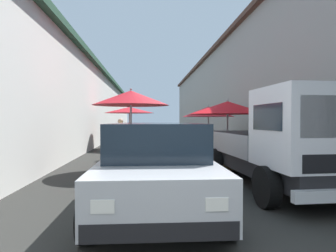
# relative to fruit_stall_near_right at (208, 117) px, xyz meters

# --- Properties ---
(ground) EXTENTS (90.00, 90.00, 0.00)m
(ground) POSITION_rel_fruit_stall_near_right_xyz_m (1.34, 1.92, -1.63)
(ground) COLOR #282826
(building_left_whitewash) EXTENTS (49.80, 7.50, 4.66)m
(building_left_whitewash) POSITION_rel_fruit_stall_near_right_xyz_m (3.59, 9.15, 0.71)
(building_left_whitewash) COLOR silver
(building_left_whitewash) RESTS_ON ground
(building_right_concrete) EXTENTS (49.80, 7.50, 6.55)m
(building_right_concrete) POSITION_rel_fruit_stall_near_right_xyz_m (3.59, -5.30, 1.65)
(building_right_concrete) COLOR gray
(building_right_concrete) RESTS_ON ground
(fruit_stall_near_right) EXTENTS (2.44, 2.44, 2.21)m
(fruit_stall_near_right) POSITION_rel_fruit_stall_near_right_xyz_m (0.00, 0.00, 0.00)
(fruit_stall_near_right) COLOR #9E9EA3
(fruit_stall_near_right) RESTS_ON ground
(fruit_stall_mid_lane) EXTENTS (2.23, 2.23, 2.44)m
(fruit_stall_mid_lane) POSITION_rel_fruit_stall_near_right_xyz_m (-4.99, 3.34, 0.21)
(fruit_stall_mid_lane) COLOR #9E9EA3
(fruit_stall_mid_lane) RESTS_ON ground
(fruit_stall_near_left) EXTENTS (2.43, 2.43, 2.17)m
(fruit_stall_near_left) POSITION_rel_fruit_stall_near_right_xyz_m (-4.52, 0.38, 0.07)
(fruit_stall_near_left) COLOR #9E9EA3
(fruit_stall_near_left) RESTS_ON ground
(fruit_stall_far_left) EXTENTS (2.59, 2.59, 2.26)m
(fruit_stall_far_left) POSITION_rel_fruit_stall_near_right_xyz_m (1.85, 3.84, 0.04)
(fruit_stall_far_left) COLOR #9E9EA3
(fruit_stall_far_left) RESTS_ON ground
(hatchback_car) EXTENTS (3.92, 1.94, 1.45)m
(hatchback_car) POSITION_rel_fruit_stall_near_right_xyz_m (-8.59, 2.74, -0.89)
(hatchback_car) COLOR #ADAFB5
(hatchback_car) RESTS_ON ground
(delivery_truck) EXTENTS (5.01, 2.17, 2.08)m
(delivery_truck) POSITION_rel_fruit_stall_near_right_xyz_m (-7.97, 0.01, -0.59)
(delivery_truck) COLOR black
(delivery_truck) RESTS_ON ground
(vendor_by_crates) EXTENTS (0.62, 0.27, 1.56)m
(vendor_by_crates) POSITION_rel_fruit_stall_near_right_xyz_m (-2.26, 3.89, -0.74)
(vendor_by_crates) COLOR #232328
(vendor_by_crates) RESTS_ON ground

